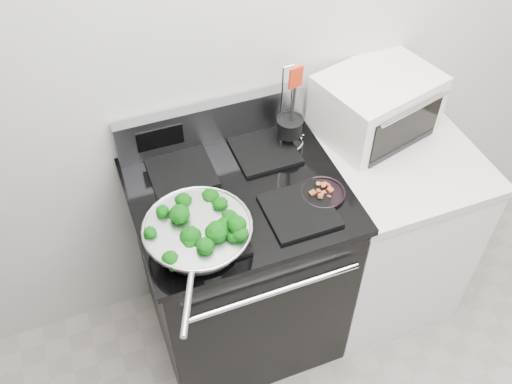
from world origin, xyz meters
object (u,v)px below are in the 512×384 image
gas_range (241,265)px  toaster_oven (376,104)px  skillet (198,233)px  bacon_plate (323,191)px  utensil_holder (290,130)px

gas_range → toaster_oven: size_ratio=2.18×
skillet → bacon_plate: bearing=29.3°
utensil_holder → toaster_oven: bearing=-11.3°
gas_range → bacon_plate: size_ratio=6.87×
skillet → toaster_oven: bearing=44.7°
utensil_holder → bacon_plate: bearing=-98.7°
bacon_plate → utensil_holder: size_ratio=0.45×
utensil_holder → toaster_oven: 0.38m
toaster_oven → gas_range: bearing=179.6°
toaster_oven → bacon_plate: bearing=-156.3°
gas_range → utensil_holder: 0.62m
toaster_oven → utensil_holder: bearing=163.7°
bacon_plate → toaster_oven: toaster_oven is taller
skillet → gas_range: bearing=64.2°
gas_range → skillet: size_ratio=2.02×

